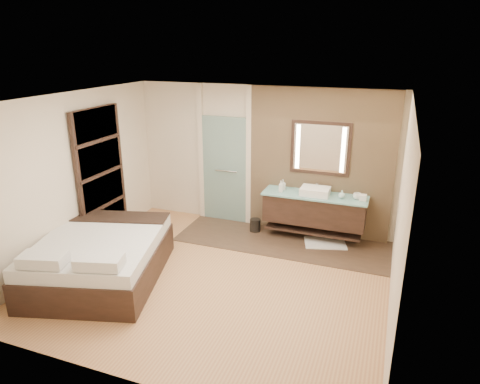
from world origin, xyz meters
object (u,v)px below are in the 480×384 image
at_px(vanity, 314,209).
at_px(mirror_unit, 320,148).
at_px(bed, 100,258).
at_px(waste_bin, 255,225).

xyz_separation_m(vanity, mirror_unit, (0.00, 0.24, 1.07)).
xyz_separation_m(vanity, bed, (-2.75, -2.51, -0.24)).
bearing_deg(mirror_unit, waste_bin, -164.32).
distance_m(vanity, waste_bin, 1.18).
bearing_deg(waste_bin, mirror_unit, 15.68).
bearing_deg(waste_bin, bed, -124.17).
height_order(mirror_unit, bed, mirror_unit).
xyz_separation_m(bed, waste_bin, (1.66, 2.44, -0.22)).
distance_m(mirror_unit, waste_bin, 1.90).
bearing_deg(mirror_unit, bed, -135.02).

